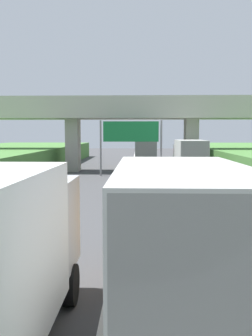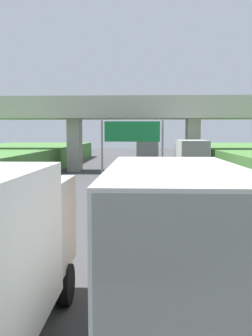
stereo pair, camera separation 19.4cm
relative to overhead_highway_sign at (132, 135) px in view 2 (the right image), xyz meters
name	(u,v)px [view 2 (the right image)]	position (x,y,z in m)	size (l,w,h in m)	color
lane_centre_stripe	(131,181)	(0.00, -3.53, -3.85)	(0.20, 102.95, 0.01)	white
overpass_bridge	(133,116)	(0.00, 4.33, 1.98)	(40.00, 4.80, 7.74)	#ADA89E
overhead_highway_sign	(132,135)	(0.00, 0.00, 0.00)	(5.88, 0.18, 5.24)	slate
truck_yellow	(147,152)	(1.49, 7.12, -1.92)	(2.44, 7.30, 3.44)	black
truck_white	(190,157)	(5.22, -1.86, -1.92)	(2.44, 7.30, 3.44)	black
truck_orange	(171,238)	(1.51, -27.61, -1.92)	(2.44, 7.30, 3.44)	black
car_black	(158,183)	(1.95, -11.19, -3.00)	(1.86, 4.10, 1.72)	black
car_red	(147,156)	(1.68, 16.79, -3.00)	(1.86, 4.10, 1.72)	red
construction_barrel_3	(3,199)	(-6.65, -15.22, -3.40)	(0.57, 0.57, 0.90)	orange
construction_barrel_4	(30,187)	(-6.54, -10.74, -3.40)	(0.57, 0.57, 0.90)	orange
construction_barrel_5	(48,179)	(-6.48, -6.25, -3.40)	(0.57, 0.57, 0.90)	orange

